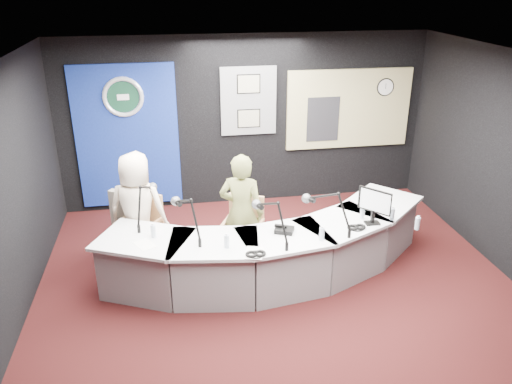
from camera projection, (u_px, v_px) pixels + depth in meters
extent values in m
plane|color=black|center=(283.00, 299.00, 6.24)|extent=(6.00, 6.00, 0.00)
cube|color=silver|center=(289.00, 66.00, 5.13)|extent=(6.00, 6.00, 0.02)
cube|color=black|center=(245.00, 122.00, 8.40)|extent=(6.00, 0.02, 2.80)
cube|color=navy|center=(127.00, 137.00, 8.14)|extent=(1.60, 0.05, 2.30)
torus|color=silver|center=(123.00, 97.00, 7.84)|extent=(0.63, 0.07, 0.63)
cylinder|color=#0E3321|center=(123.00, 97.00, 7.85)|extent=(0.48, 0.01, 0.48)
cube|color=slate|center=(249.00, 101.00, 8.24)|extent=(0.90, 0.04, 1.10)
cube|color=gray|center=(249.00, 84.00, 8.10)|extent=(0.34, 0.02, 0.27)
cube|color=gray|center=(249.00, 119.00, 8.32)|extent=(0.34, 0.02, 0.27)
cube|color=tan|center=(349.00, 109.00, 8.58)|extent=(2.12, 0.06, 1.32)
cube|color=beige|center=(349.00, 109.00, 8.57)|extent=(2.00, 0.02, 1.20)
cube|color=black|center=(323.00, 119.00, 8.55)|extent=(0.55, 0.02, 0.75)
cylinder|color=white|center=(385.00, 87.00, 8.51)|extent=(0.28, 0.01, 0.28)
cube|color=slate|center=(128.00, 216.00, 6.95)|extent=(0.47, 0.36, 0.70)
imported|color=beige|center=(138.00, 210.00, 6.71)|extent=(0.87, 0.68, 1.58)
imported|color=olive|center=(242.00, 213.00, 6.63)|extent=(0.68, 0.57, 1.60)
cube|color=black|center=(374.00, 201.00, 6.33)|extent=(0.29, 0.33, 0.28)
cube|color=black|center=(284.00, 230.00, 6.24)|extent=(0.27, 0.25, 0.06)
torus|color=black|center=(357.00, 227.00, 6.33)|extent=(0.20, 0.20, 0.03)
torus|color=black|center=(256.00, 254.00, 5.73)|extent=(0.20, 0.20, 0.03)
cube|color=white|center=(145.00, 245.00, 5.96)|extent=(0.29, 0.32, 0.00)
cube|color=white|center=(254.00, 253.00, 5.78)|extent=(0.27, 0.33, 0.00)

